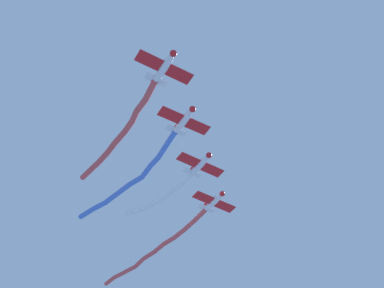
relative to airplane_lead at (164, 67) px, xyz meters
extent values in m
ellipsoid|color=white|center=(0.02, 0.12, -0.01)|extent=(1.78, 5.12, 1.03)
sphere|color=red|center=(-0.35, -2.25, -0.01)|extent=(1.00, 1.00, 0.87)
ellipsoid|color=#1E2D4C|center=(-0.08, -0.50, 0.37)|extent=(0.87, 1.35, 0.55)
cube|color=red|center=(-0.01, -0.05, -0.15)|extent=(7.49, 2.81, 0.14)
cube|color=white|center=(0.34, 2.21, 0.08)|extent=(2.97, 1.38, 0.11)
cube|color=red|center=(0.32, 2.11, 0.62)|extent=(0.31, 1.15, 1.42)
cylinder|color=#DB4C4C|center=(0.70, 3.92, -0.22)|extent=(1.67, 2.83, 1.38)
cylinder|color=#DB4C4C|center=(1.17, 6.50, -0.24)|extent=(1.48, 2.66, 1.38)
cylinder|color=#DB4C4C|center=(1.67, 8.77, 0.03)|extent=(1.68, 2.30, 1.36)
cylinder|color=#DB4C4C|center=(2.07, 10.77, 0.03)|extent=(1.27, 2.11, 1.40)
cylinder|color=#DB4C4C|center=(2.19, 13.04, -0.19)|extent=(1.12, 2.62, 1.21)
cylinder|color=#DB4C4C|center=(2.33, 15.49, -0.27)|extent=(1.13, 2.40, 0.93)
cylinder|color=#DB4C4C|center=(2.49, 17.90, -0.23)|extent=(1.24, 2.56, 1.25)
cylinder|color=#DB4C4C|center=(2.58, 20.39, -0.01)|extent=(1.07, 2.59, 1.32)
cylinder|color=#DB4C4C|center=(2.65, 22.78, 0.29)|extent=(1.06, 2.39, 1.24)
sphere|color=#DB4C4C|center=(0.40, 2.61, -0.07)|extent=(0.82, 0.82, 0.82)
sphere|color=#DB4C4C|center=(1.00, 5.23, -0.36)|extent=(0.82, 0.82, 0.82)
sphere|color=#DB4C4C|center=(1.34, 7.76, -0.11)|extent=(0.82, 0.82, 0.82)
sphere|color=#DB4C4C|center=(1.99, 9.79, 0.18)|extent=(0.82, 0.82, 0.82)
sphere|color=#DB4C4C|center=(2.16, 11.75, -0.12)|extent=(0.82, 0.82, 0.82)
sphere|color=#DB4C4C|center=(2.21, 14.33, -0.26)|extent=(0.82, 0.82, 0.82)
sphere|color=#DB4C4C|center=(2.44, 16.64, -0.29)|extent=(0.82, 0.82, 0.82)
sphere|color=#DB4C4C|center=(2.54, 19.16, -0.18)|extent=(0.82, 0.82, 0.82)
sphere|color=#DB4C4C|center=(2.62, 21.63, 0.16)|extent=(0.82, 0.82, 0.82)
sphere|color=#DB4C4C|center=(2.69, 23.93, 0.41)|extent=(0.82, 0.82, 0.82)
ellipsoid|color=white|center=(7.33, 5.49, 0.24)|extent=(1.79, 5.12, 1.03)
sphere|color=red|center=(6.96, 3.12, 0.24)|extent=(1.00, 1.00, 0.87)
ellipsoid|color=#1E2D4C|center=(7.23, 4.87, 0.62)|extent=(0.87, 1.35, 0.55)
cube|color=red|center=(7.30, 5.32, 0.10)|extent=(7.49, 2.82, 0.14)
cube|color=white|center=(7.65, 7.58, 0.33)|extent=(2.97, 1.39, 0.11)
cube|color=red|center=(7.63, 7.48, 0.87)|extent=(0.31, 1.15, 1.42)
cylinder|color=#4C75DB|center=(7.95, 9.06, 0.23)|extent=(1.39, 2.35, 1.02)
cylinder|color=#4C75DB|center=(8.39, 11.49, 0.02)|extent=(1.47, 2.86, 1.59)
cylinder|color=#4C75DB|center=(8.67, 13.86, -0.20)|extent=(1.18, 2.12, 1.10)
cylinder|color=#4C75DB|center=(8.86, 16.11, -0.38)|extent=(1.23, 2.59, 1.45)
cylinder|color=#4C75DB|center=(8.74, 18.68, -0.54)|extent=(1.38, 2.84, 1.06)
cylinder|color=#4C75DB|center=(8.30, 21.25, -0.65)|extent=(1.50, 2.59, 1.40)
cylinder|color=#4C75DB|center=(7.80, 23.69, -1.08)|extent=(1.65, 2.71, 1.61)
cylinder|color=#4C75DB|center=(7.14, 26.05, -1.45)|extent=(1.64, 2.50, 1.13)
cylinder|color=#4C75DB|center=(6.43, 28.38, -1.73)|extent=(1.71, 2.65, 1.40)
sphere|color=#4C75DB|center=(7.71, 7.97, 0.18)|extent=(0.77, 0.77, 0.77)
sphere|color=#4C75DB|center=(8.20, 10.15, 0.29)|extent=(0.77, 0.77, 0.77)
sphere|color=#4C75DB|center=(8.59, 12.83, -0.24)|extent=(0.77, 0.77, 0.77)
sphere|color=#4C75DB|center=(8.75, 14.89, -0.16)|extent=(0.77, 0.77, 0.77)
sphere|color=#4C75DB|center=(8.96, 17.33, -0.60)|extent=(0.77, 0.77, 0.77)
sphere|color=#4C75DB|center=(8.52, 20.04, -0.48)|extent=(0.77, 0.77, 0.77)
sphere|color=#4C75DB|center=(8.09, 22.46, -0.81)|extent=(0.77, 0.77, 0.77)
sphere|color=#4C75DB|center=(7.51, 24.93, -1.35)|extent=(0.77, 0.77, 0.77)
sphere|color=#4C75DB|center=(6.78, 27.18, -1.54)|extent=(0.77, 0.77, 0.77)
sphere|color=#4C75DB|center=(6.08, 29.59, -1.91)|extent=(0.77, 0.77, 0.77)
ellipsoid|color=white|center=(14.63, 10.86, 0.49)|extent=(1.61, 5.11, 1.03)
sphere|color=red|center=(14.35, 8.48, 0.49)|extent=(0.97, 0.97, 0.87)
ellipsoid|color=#1E2D4C|center=(14.56, 10.24, 0.87)|extent=(0.83, 1.33, 0.55)
cube|color=red|center=(14.61, 10.69, 0.35)|extent=(7.46, 2.56, 0.14)
cube|color=white|center=(14.88, 12.96, 0.58)|extent=(2.95, 1.29, 0.11)
cube|color=red|center=(14.87, 12.86, 1.12)|extent=(0.27, 1.15, 1.42)
cylinder|color=white|center=(15.18, 14.65, 0.60)|extent=(1.69, 2.78, 1.55)
cylinder|color=white|center=(15.43, 17.13, 0.96)|extent=(0.90, 2.50, 1.25)
cylinder|color=white|center=(15.55, 19.52, 1.25)|extent=(1.45, 2.53, 1.45)
cylinder|color=white|center=(15.57, 21.79, 1.54)|extent=(1.37, 2.29, 1.51)
cylinder|color=white|center=(15.45, 23.95, 1.87)|extent=(1.03, 2.31, 1.31)
cylinder|color=white|center=(15.20, 26.16, 2.21)|extent=(1.65, 2.47, 1.54)
cylinder|color=white|center=(14.53, 28.44, 2.58)|extent=(1.97, 2.65, 1.51)
sphere|color=white|center=(14.93, 13.35, 0.43)|extent=(0.87, 0.87, 0.87)
sphere|color=white|center=(15.42, 15.94, 0.78)|extent=(0.87, 0.87, 0.87)
sphere|color=white|center=(15.43, 18.31, 1.14)|extent=(0.87, 0.87, 0.87)
sphere|color=white|center=(15.66, 20.73, 1.37)|extent=(0.87, 0.87, 0.87)
sphere|color=white|center=(15.47, 22.86, 1.71)|extent=(0.87, 0.87, 0.87)
sphere|color=white|center=(15.43, 25.03, 2.04)|extent=(0.87, 0.87, 0.87)
sphere|color=white|center=(14.97, 27.29, 2.38)|extent=(0.87, 0.87, 0.87)
sphere|color=white|center=(14.08, 29.60, 2.77)|extent=(0.87, 0.87, 0.87)
ellipsoid|color=white|center=(21.94, 16.23, 0.74)|extent=(1.56, 5.11, 1.03)
sphere|color=red|center=(21.68, 13.84, 0.74)|extent=(0.96, 0.96, 0.87)
ellipsoid|color=#1E2D4C|center=(21.87, 15.60, 1.12)|extent=(0.82, 1.32, 0.55)
cube|color=red|center=(21.92, 16.06, 0.60)|extent=(7.45, 2.49, 0.14)
cube|color=white|center=(22.17, 18.33, 0.83)|extent=(2.94, 1.26, 0.11)
cube|color=red|center=(22.16, 18.23, 1.37)|extent=(0.26, 1.15, 1.42)
cylinder|color=#DB4C4C|center=(22.47, 20.16, 0.78)|extent=(1.49, 3.00, 1.18)
cylinder|color=#DB4C4C|center=(22.84, 23.27, 0.82)|extent=(1.25, 3.42, 1.13)
cylinder|color=#DB4C4C|center=(22.96, 26.35, 0.74)|extent=(1.05, 2.81, 1.08)
cylinder|color=#DB4C4C|center=(22.97, 29.33, 0.87)|extent=(0.79, 3.24, 1.09)
cylinder|color=#DB4C4C|center=(23.14, 32.54, 1.14)|extent=(1.40, 3.34, 1.30)
cylinder|color=#DB4C4C|center=(23.33, 35.85, 1.42)|extent=(0.88, 3.47, 1.17)
cylinder|color=#DB4C4C|center=(23.47, 39.13, 1.54)|extent=(1.24, 3.22, 1.11)
cylinder|color=#DB4C4C|center=(23.47, 42.42, 1.65)|extent=(1.30, 3.52, 1.39)
cylinder|color=#DB4C4C|center=(23.18, 45.59, 1.89)|extent=(1.34, 3.00, 1.16)
cylinder|color=#DB4C4C|center=(23.00, 48.50, 1.94)|extent=(1.02, 2.92, 1.05)
sphere|color=#DB4C4C|center=(22.21, 18.73, 0.68)|extent=(0.76, 0.76, 0.76)
sphere|color=#DB4C4C|center=(22.73, 21.59, 0.88)|extent=(0.76, 0.76, 0.76)
sphere|color=#DB4C4C|center=(22.95, 24.95, 0.77)|extent=(0.76, 0.76, 0.76)
sphere|color=#DB4C4C|center=(22.98, 27.74, 0.72)|extent=(0.76, 0.76, 0.76)
sphere|color=#DB4C4C|center=(22.97, 30.91, 1.02)|extent=(0.76, 0.76, 0.76)
sphere|color=#DB4C4C|center=(23.31, 34.16, 1.26)|extent=(0.76, 0.76, 0.76)
sphere|color=#DB4C4C|center=(23.35, 37.55, 1.59)|extent=(0.76, 0.76, 0.76)
sphere|color=#DB4C4C|center=(23.59, 40.71, 1.48)|extent=(0.76, 0.76, 0.76)
sphere|color=#DB4C4C|center=(23.35, 44.13, 1.81)|extent=(0.76, 0.76, 0.76)
sphere|color=#DB4C4C|center=(23.01, 47.04, 1.96)|extent=(0.76, 0.76, 0.76)
sphere|color=#DB4C4C|center=(22.99, 49.95, 1.92)|extent=(0.76, 0.76, 0.76)
camera|label=1|loc=(-19.37, -29.15, -49.59)|focal=46.39mm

